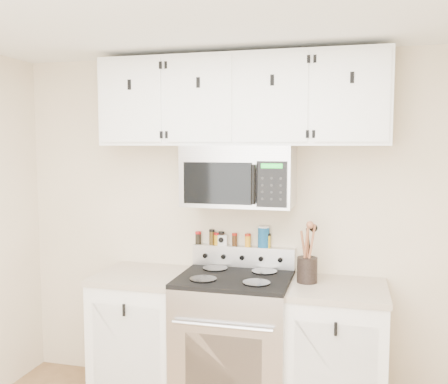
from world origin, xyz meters
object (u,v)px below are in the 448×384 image
(range, at_px, (235,341))
(utensil_crock, at_px, (307,268))
(microwave, at_px, (239,176))
(salt_canister, at_px, (264,237))

(range, bearing_deg, utensil_crock, 7.90)
(microwave, bearing_deg, salt_canister, 46.23)
(microwave, distance_m, utensil_crock, 0.78)
(microwave, height_order, salt_canister, microwave)
(range, relative_size, utensil_crock, 2.75)
(salt_canister, bearing_deg, range, -117.90)
(utensil_crock, bearing_deg, salt_canister, 147.38)
(microwave, height_order, utensil_crock, microwave)
(range, distance_m, salt_canister, 0.76)
(utensil_crock, relative_size, salt_canister, 2.55)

